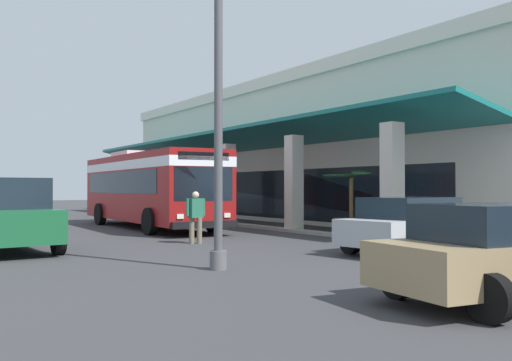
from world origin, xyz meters
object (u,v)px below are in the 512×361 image
lot_light_pole (218,58)px  parked_suv_green (3,214)px  pedestrian (196,215)px  parked_sedan_silver (413,224)px  potted_palm (351,218)px  transit_bus (149,185)px

lot_light_pole → parked_suv_green: bearing=-152.1°
parked_suv_green → pedestrian: parked_suv_green is taller
parked_sedan_silver → lot_light_pole: (-0.05, -5.79, 3.70)m
parked_sedan_silver → parked_suv_green: size_ratio=0.94×
parked_sedan_silver → potted_palm: size_ratio=1.91×
parked_sedan_silver → pedestrian: size_ratio=2.86×
parked_suv_green → lot_light_pole: (6.13, 3.25, 3.43)m
parked_suv_green → lot_light_pole: size_ratio=0.59×
pedestrian → potted_palm: potted_palm is taller
pedestrian → lot_light_pole: size_ratio=0.19×
transit_bus → potted_palm: 8.80m
parked_sedan_silver → parked_suv_green: bearing=-124.4°
parked_suv_green → lot_light_pole: bearing=27.9°
parked_sedan_silver → lot_light_pole: 6.87m
pedestrian → lot_light_pole: 6.76m
transit_bus → parked_suv_green: transit_bus is taller
transit_bus → pedestrian: 7.55m
parked_sedan_silver → lot_light_pole: size_ratio=0.55×
potted_palm → parked_suv_green: bearing=-91.1°
potted_palm → lot_light_pole: size_ratio=0.29×
transit_bus → potted_palm: bearing=38.8°
parked_sedan_silver → potted_palm: potted_palm is taller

